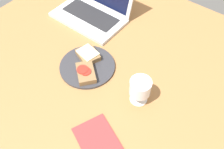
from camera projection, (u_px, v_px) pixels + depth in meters
wooden_table at (98, 76)px, 106.79cm from camera, size 140.00×140.00×3.00cm
plate at (87, 66)px, 107.40cm from camera, size 23.88×23.88×1.06cm
sandwich_with_tomato at (86, 73)px, 102.80cm from camera, size 12.83×12.26×3.09cm
sandwich_with_cheese at (88, 55)px, 108.91cm from camera, size 11.94×10.96×3.10cm
wine_glass at (141, 87)px, 92.09cm from camera, size 8.11×8.11×11.26cm
laptop at (93, 8)px, 125.98cm from camera, size 35.86×27.15×22.15cm
napkin at (97, 139)px, 87.46cm from camera, size 19.41×17.91×0.40cm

